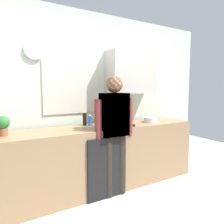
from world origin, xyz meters
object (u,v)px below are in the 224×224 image
object	(u,v)px
bottle_clear_soda	(106,118)
bottle_dark_sauce	(85,119)
coffee_maker	(124,116)
person_guest	(114,126)
person_at_sink	(114,126)
bottle_green_wine	(101,116)
potted_plant	(3,124)
mixing_bowl	(150,120)
cup_terracotta_mug	(110,121)
dish_soap	(90,121)

from	to	relation	value
bottle_clear_soda	bottle_dark_sauce	world-z (taller)	bottle_clear_soda
coffee_maker	person_guest	bearing A→B (deg)	-148.69
person_at_sink	bottle_green_wine	bearing A→B (deg)	94.62
potted_plant	person_guest	xyz separation A→B (m)	(1.28, -0.32, -0.08)
bottle_green_wine	mixing_bowl	bearing A→B (deg)	-6.03
cup_terracotta_mug	mixing_bowl	xyz separation A→B (m)	(0.62, -0.21, -0.01)
bottle_dark_sauce	mixing_bowl	size ratio (longest dim) A/B	0.82
bottle_green_wine	coffee_maker	bearing A→B (deg)	-27.88
cup_terracotta_mug	bottle_dark_sauce	bearing A→B (deg)	169.20
cup_terracotta_mug	person_guest	xyz separation A→B (m)	(-0.21, -0.45, 0.00)
bottle_clear_soda	mixing_bowl	distance (m)	0.88
dish_soap	bottle_dark_sauce	bearing A→B (deg)	102.76
bottle_green_wine	person_guest	xyz separation A→B (m)	(0.03, -0.33, -0.10)
bottle_green_wine	bottle_clear_soda	distance (m)	0.19
cup_terracotta_mug	bottle_green_wine	bearing A→B (deg)	-151.94
potted_plant	bottle_clear_soda	bearing A→B (deg)	-8.55
bottle_dark_sauce	person_guest	world-z (taller)	person_guest
bottle_dark_sauce	cup_terracotta_mug	size ratio (longest dim) A/B	1.96
bottle_dark_sauce	person_guest	xyz separation A→B (m)	(0.19, -0.53, -0.04)
bottle_clear_soda	potted_plant	bearing A→B (deg)	171.45
bottle_clear_soda	person_at_sink	distance (m)	0.17
bottle_dark_sauce	bottle_green_wine	bearing A→B (deg)	-50.56
coffee_maker	bottle_clear_soda	xyz separation A→B (m)	(-0.32, -0.03, -0.01)
bottle_green_wine	person_guest	bearing A→B (deg)	-85.34
mixing_bowl	potted_plant	distance (m)	2.11
bottle_clear_soda	dish_soap	size ratio (longest dim) A/B	1.56
bottle_dark_sauce	dish_soap	world-z (taller)	same
bottle_dark_sauce	mixing_bowl	distance (m)	1.06
bottle_clear_soda	potted_plant	xyz separation A→B (m)	(-1.24, 0.19, -0.01)
bottle_clear_soda	mixing_bowl	world-z (taller)	bottle_clear_soda
potted_plant	dish_soap	size ratio (longest dim) A/B	1.28
bottle_clear_soda	potted_plant	world-z (taller)	bottle_clear_soda
bottle_clear_soda	person_guest	xyz separation A→B (m)	(0.04, -0.14, -0.09)
coffee_maker	person_at_sink	bearing A→B (deg)	-148.69
cup_terracotta_mug	person_at_sink	size ratio (longest dim) A/B	0.06
bottle_dark_sauce	potted_plant	size ratio (longest dim) A/B	0.78
bottle_green_wine	bottle_dark_sauce	xyz separation A→B (m)	(-0.16, 0.20, -0.06)
bottle_dark_sauce	person_at_sink	xyz separation A→B (m)	(0.19, -0.53, -0.04)
bottle_dark_sauce	potted_plant	bearing A→B (deg)	-169.49
potted_plant	dish_soap	world-z (taller)	potted_plant
cup_terracotta_mug	dish_soap	world-z (taller)	dish_soap
bottle_dark_sauce	cup_terracotta_mug	xyz separation A→B (m)	(0.40, -0.08, -0.04)
cup_terracotta_mug	mixing_bowl	bearing A→B (deg)	-19.03
coffee_maker	cup_terracotta_mug	xyz separation A→B (m)	(-0.07, 0.28, -0.10)
cup_terracotta_mug	mixing_bowl	distance (m)	0.66
cup_terracotta_mug	potted_plant	xyz separation A→B (m)	(-1.49, -0.13, 0.09)
coffee_maker	bottle_dark_sauce	distance (m)	0.59
dish_soap	potted_plant	bearing A→B (deg)	-175.72
bottle_dark_sauce	dish_soap	distance (m)	0.12
cup_terracotta_mug	dish_soap	xyz separation A→B (m)	(-0.37, -0.04, 0.03)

